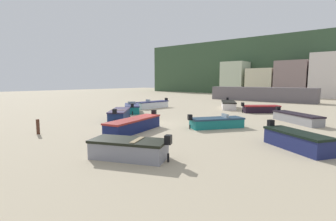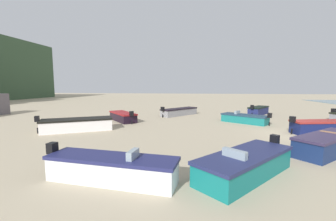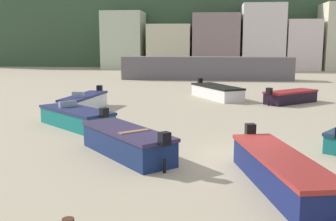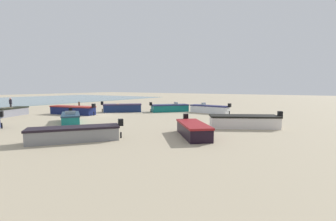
# 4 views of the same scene
# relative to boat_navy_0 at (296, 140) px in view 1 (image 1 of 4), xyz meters

# --- Properties ---
(ground_plane) EXTENTS (160.00, 160.00, 0.00)m
(ground_plane) POSITION_rel_boat_navy_0_xyz_m (-10.69, 0.37, -0.48)
(ground_plane) COLOR tan
(headland_hill) EXTENTS (90.00, 32.00, 14.73)m
(headland_hill) POSITION_rel_boat_navy_0_xyz_m (-10.69, 66.37, 6.89)
(headland_hill) COLOR #375136
(headland_hill) RESTS_ON ground
(harbor_pier) EXTENTS (17.90, 2.40, 2.42)m
(harbor_pier) POSITION_rel_boat_navy_0_xyz_m (-12.28, 30.37, 0.73)
(harbor_pier) COLOR #635C61
(harbor_pier) RESTS_ON ground
(townhouse_far_left) EXTENTS (5.83, 5.69, 8.36)m
(townhouse_far_left) POSITION_rel_boat_navy_0_xyz_m (-24.77, 47.22, 3.70)
(townhouse_far_left) COLOR beige
(townhouse_far_left) RESTS_ON ground
(townhouse_left) EXTENTS (6.20, 6.07, 6.46)m
(townhouse_left) POSITION_rel_boat_navy_0_xyz_m (-17.93, 47.40, 2.75)
(townhouse_left) COLOR beige
(townhouse_left) RESTS_ON ground
(townhouse_centre_left) EXTENTS (6.63, 6.61, 7.96)m
(townhouse_centre_left) POSITION_rel_boat_navy_0_xyz_m (-11.19, 47.67, 3.51)
(townhouse_centre_left) COLOR gray
(townhouse_centre_left) RESTS_ON ground
(townhouse_centre_right) EXTENTS (5.87, 6.69, 9.25)m
(townhouse_centre_right) POSITION_rel_boat_navy_0_xyz_m (-4.59, 47.71, 4.15)
(townhouse_centre_right) COLOR silver
(townhouse_centre_right) RESTS_ON ground
(boat_navy_0) EXTENTS (3.73, 3.06, 1.25)m
(boat_navy_0) POSITION_rel_boat_navy_0_xyz_m (0.00, 0.00, 0.00)
(boat_navy_0) COLOR navy
(boat_navy_0) RESTS_ON ground
(boat_navy_1) EXTENTS (2.37, 5.56, 1.25)m
(boat_navy_1) POSITION_rel_boat_navy_0_xyz_m (-9.83, -2.15, -0.00)
(boat_navy_1) COLOR #131C51
(boat_navy_1) RESTS_ON ground
(boat_teal_2) EXTENTS (4.38, 4.12, 1.19)m
(boat_teal_2) POSITION_rel_boat_navy_0_xyz_m (-18.04, 5.16, -0.03)
(boat_teal_2) COLOR #12706E
(boat_teal_2) RESTS_ON ground
(boat_grey_3) EXTENTS (4.55, 4.02, 1.13)m
(boat_grey_3) POSITION_rel_boat_navy_0_xyz_m (-1.91, 9.04, -0.06)
(boat_grey_3) COLOR gray
(boat_grey_3) RESTS_ON ground
(boat_white_4) EXTENTS (1.71, 4.94, 1.21)m
(boat_white_4) POSITION_rel_boat_navy_0_xyz_m (-19.15, 9.87, -0.02)
(boat_white_4) COLOR white
(boat_white_4) RESTS_ON ground
(boat_white_5) EXTENTS (3.84, 5.11, 1.23)m
(boat_white_5) POSITION_rel_boat_navy_0_xyz_m (-11.36, 15.78, -0.01)
(boat_white_5) COLOR silver
(boat_white_5) RESTS_ON ground
(boat_grey_6) EXTENTS (3.82, 2.74, 1.19)m
(boat_grey_6) POSITION_rel_boat_navy_0_xyz_m (-5.54, -6.48, -0.03)
(boat_grey_6) COLOR gray
(boat_grey_6) RESTS_ON ground
(boat_black_7) EXTENTS (3.87, 3.59, 1.14)m
(boat_black_7) POSITION_rel_boat_navy_0_xyz_m (-6.57, 13.99, -0.06)
(boat_black_7) COLOR black
(boat_black_7) RESTS_ON ground
(boat_navy_8) EXTENTS (4.00, 4.31, 1.28)m
(boat_navy_8) POSITION_rel_boat_navy_0_xyz_m (-14.67, 0.57, 0.01)
(boat_navy_8) COLOR navy
(boat_navy_8) RESTS_ON ground
(boat_teal_9) EXTENTS (3.48, 4.10, 1.08)m
(boat_teal_9) POSITION_rel_boat_navy_0_xyz_m (-6.07, 2.77, -0.08)
(boat_teal_9) COLOR #16706E
(boat_teal_9) RESTS_ON ground
(mooring_post_near_water) EXTENTS (0.21, 0.21, 1.00)m
(mooring_post_near_water) POSITION_rel_boat_navy_0_xyz_m (-14.14, -6.80, 0.02)
(mooring_post_near_water) COLOR #4A2B1E
(mooring_post_near_water) RESTS_ON ground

